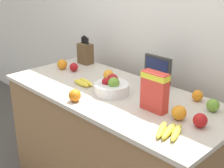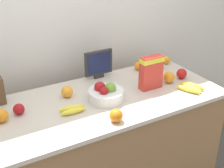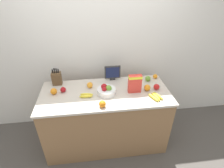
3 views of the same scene
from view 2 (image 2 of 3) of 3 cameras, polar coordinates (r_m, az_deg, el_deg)
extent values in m
cube|color=silver|center=(2.58, -8.34, 10.39)|extent=(9.00, 0.06, 2.60)
cube|color=olive|center=(2.48, -1.67, -12.40)|extent=(1.72, 0.75, 0.89)
cube|color=beige|center=(2.22, -1.83, -3.03)|extent=(1.75, 0.78, 0.03)
cube|color=#2D2D2D|center=(2.52, -2.43, 1.50)|extent=(0.08, 0.03, 0.03)
cube|color=#2D2D2D|center=(2.47, -2.48, 3.92)|extent=(0.23, 0.02, 0.20)
cube|color=#19234C|center=(2.46, -2.34, 3.82)|extent=(0.20, 0.00, 0.16)
cube|color=red|center=(2.32, 7.16, 2.07)|extent=(0.17, 0.07, 0.25)
cube|color=yellow|center=(2.28, 7.30, 4.40)|extent=(0.18, 0.07, 0.04)
cylinder|color=silver|center=(2.17, -1.11, -2.06)|extent=(0.25, 0.25, 0.08)
sphere|color=#6B9E33|center=(2.15, -0.33, -0.76)|extent=(0.08, 0.08, 0.08)
sphere|color=#A31419|center=(2.17, -2.23, -0.63)|extent=(0.08, 0.08, 0.08)
sphere|color=#A31419|center=(2.12, -1.50, -1.38)|extent=(0.06, 0.06, 0.06)
ellipsoid|color=yellow|center=(2.07, -7.38, -4.40)|extent=(0.18, 0.06, 0.04)
ellipsoid|color=yellow|center=(2.04, -7.14, -4.95)|extent=(0.17, 0.05, 0.04)
ellipsoid|color=yellow|center=(2.42, 14.59, -0.30)|extent=(0.11, 0.19, 0.04)
ellipsoid|color=yellow|center=(2.39, 14.19, -0.64)|extent=(0.09, 0.19, 0.04)
ellipsoid|color=yellow|center=(2.36, 13.78, -0.99)|extent=(0.11, 0.19, 0.04)
sphere|color=#6B9E33|center=(2.69, 8.49, 3.47)|extent=(0.08, 0.08, 0.08)
sphere|color=#A31419|center=(2.10, -16.68, -4.44)|extent=(0.07, 0.07, 0.07)
sphere|color=red|center=(2.55, 12.61, 1.87)|extent=(0.08, 0.08, 0.08)
sphere|color=orange|center=(1.93, 0.75, -5.79)|extent=(0.08, 0.08, 0.08)
sphere|color=orange|center=(2.82, 9.91, 4.32)|extent=(0.07, 0.07, 0.07)
sphere|color=orange|center=(2.66, 4.90, 3.32)|extent=(0.07, 0.07, 0.07)
sphere|color=orange|center=(2.24, -8.21, -1.38)|extent=(0.08, 0.08, 0.08)
sphere|color=orange|center=(2.05, -19.63, -5.48)|extent=(0.09, 0.09, 0.09)
sphere|color=orange|center=(2.46, 10.38, 1.23)|extent=(0.09, 0.09, 0.09)
camera|label=1|loc=(2.39, 55.40, 10.41)|focal=50.00mm
camera|label=3|loc=(0.82, 88.39, 22.85)|focal=28.00mm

